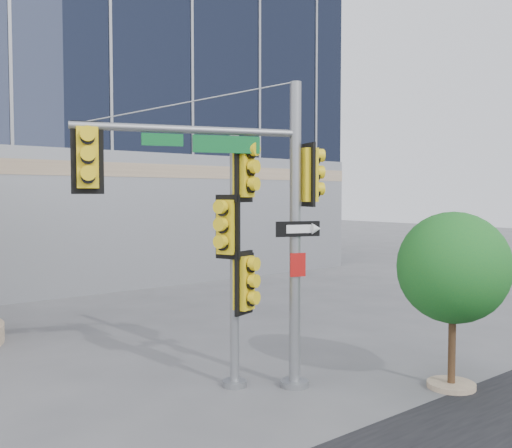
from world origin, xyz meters
TOP-DOWN VIEW (x-y plane):
  - ground at (0.00, 0.00)m, footprint 120.00×120.00m
  - main_signal_pole at (-1.20, 0.76)m, footprint 4.87×2.08m
  - secondary_signal_pole at (-1.11, 1.06)m, footprint 1.01×0.72m
  - street_tree at (2.53, -1.78)m, footprint 2.43×2.38m

SIDE VIEW (x-z plane):
  - ground at x=0.00m, z-range 0.00..0.00m
  - street_tree at x=2.53m, z-range 0.60..4.39m
  - secondary_signal_pole at x=-1.11m, z-range 0.47..5.90m
  - main_signal_pole at x=-1.20m, z-range 0.78..7.31m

